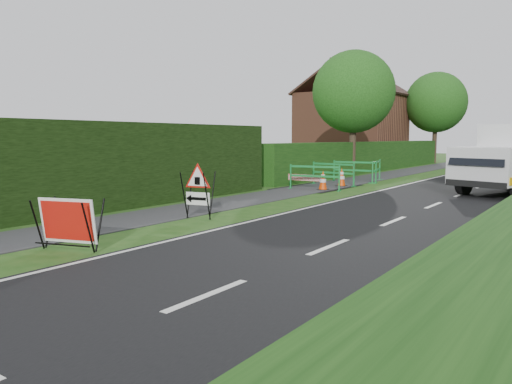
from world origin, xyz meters
The scene contains 16 objects.
ground centered at (0.00, 0.00, 0.00)m, with size 120.00×120.00×0.00m, color #204915.
footpath centered at (-3.00, 35.00, 0.01)m, with size 2.00×90.00×0.02m, color #2D2D30.
hedge_west_near centered at (-5.00, 0.00, 0.00)m, with size 1.10×18.00×2.50m, color black.
hedge_west_far centered at (-5.00, 22.00, 0.00)m, with size 1.00×24.00×1.80m, color #14380F.
house_west centered at (-10.00, 30.00, 2.90)m, with size 7.50×7.40×7.88m.
tree_nw centered at (-4.60, 18.00, 4.48)m, with size 4.40×4.40×6.70m.
tree_fw centered at (-4.60, 34.00, 4.83)m, with size 4.80×4.80×7.24m.
red_rect_sign centered at (-1.23, -1.97, 0.55)m, with size 1.27×0.98×0.96m.
triangle_sign centered at (-1.69, 2.02, 0.83)m, with size 0.97×0.97×1.19m.
traffic_cone_3 centered at (-2.33, 10.15, 0.39)m, with size 0.38×0.38×0.79m.
traffic_cone_4 centered at (-2.37, 11.94, 0.39)m, with size 0.38×0.38×0.79m.
ped_barrier_0 centered at (-2.62, 9.98, 0.63)m, with size 2.09×0.68×1.00m.
ped_barrier_1 centered at (-2.84, 12.09, 0.63)m, with size 2.08×0.54×1.00m.
ped_barrier_2 centered at (-2.75, 14.13, 0.63)m, with size 2.08×0.53×1.00m.
ped_barrier_3 centered at (-2.02, 14.93, 0.63)m, with size 0.77×2.09×1.00m.
redwhite_plank centered at (-3.19, 10.20, 0.00)m, with size 1.50×0.04×0.25m, color red.
Camera 1 is at (6.61, -7.30, 2.06)m, focal length 35.00 mm.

